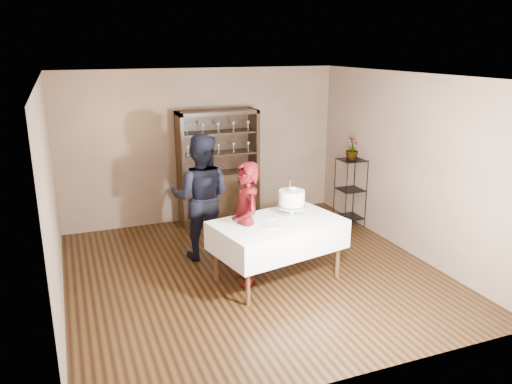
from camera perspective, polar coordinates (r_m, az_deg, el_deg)
floor at (r=7.11m, az=-0.33°, el=-9.17°), size 5.00×5.00×0.00m
ceiling at (r=6.42m, az=-0.37°, el=13.10°), size 5.00×5.00×0.00m
back_wall at (r=8.96m, az=-6.11°, el=5.27°), size 5.00×0.02×2.70m
wall_left at (r=6.23m, az=-22.34°, el=-0.89°), size 0.02×5.00×2.70m
wall_right at (r=7.86m, az=16.95°, el=3.05°), size 0.02×5.00×2.70m
china_hutch at (r=8.94m, az=-4.31°, el=0.77°), size 1.40×0.48×2.00m
plant_etagere at (r=8.86m, az=10.72°, el=0.28°), size 0.42×0.42×1.20m
cake_table at (r=6.68m, az=2.48°, el=-4.92°), size 1.85×1.35×0.84m
woman at (r=6.54m, az=-1.16°, el=-3.66°), size 0.42×0.62×1.65m
man at (r=7.34m, az=-6.29°, el=-0.59°), size 1.12×1.02×1.87m
cake at (r=6.79m, az=4.10°, el=-0.88°), size 0.43×0.43×0.54m
plate_near at (r=6.42m, az=1.85°, el=-3.89°), size 0.27×0.27×0.01m
plate_far at (r=6.73m, az=1.81°, el=-2.90°), size 0.18×0.18×0.01m
potted_plant at (r=8.69m, az=10.92°, el=4.86°), size 0.28×0.28×0.37m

